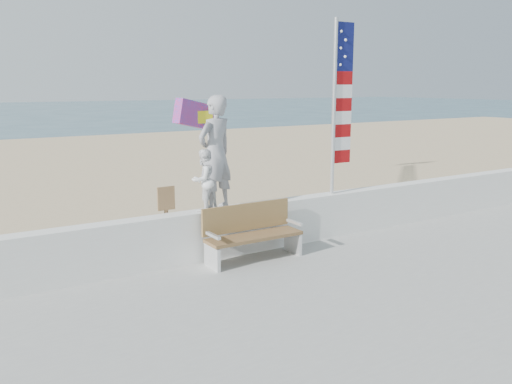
% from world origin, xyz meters
% --- Properties ---
extents(ground, '(220.00, 220.00, 0.00)m').
position_xyz_m(ground, '(0.00, 0.00, 0.00)').
color(ground, '#315363').
rests_on(ground, ground).
extents(sand, '(90.00, 40.00, 0.08)m').
position_xyz_m(sand, '(0.00, 9.00, 0.04)').
color(sand, tan).
rests_on(sand, ground).
extents(seawall, '(30.00, 0.35, 0.90)m').
position_xyz_m(seawall, '(0.00, 2.00, 0.63)').
color(seawall, white).
rests_on(seawall, boardwalk).
extents(adult, '(0.86, 0.69, 2.04)m').
position_xyz_m(adult, '(-0.53, 2.00, 2.10)').
color(adult, gray).
rests_on(adult, seawall).
extents(child, '(0.64, 0.57, 1.10)m').
position_xyz_m(child, '(-0.76, 2.00, 1.63)').
color(child, white).
rests_on(child, seawall).
extents(bench, '(1.80, 0.57, 1.00)m').
position_xyz_m(bench, '(-0.05, 1.55, 0.69)').
color(bench, brown).
rests_on(bench, boardwalk).
extents(flag, '(0.50, 0.08, 3.50)m').
position_xyz_m(flag, '(2.29, 2.00, 2.99)').
color(flag, silver).
rests_on(flag, seawall).
extents(parafoil_kite, '(0.98, 0.44, 0.65)m').
position_xyz_m(parafoil_kite, '(-0.29, 3.22, 2.71)').
color(parafoil_kite, red).
rests_on(parafoil_kite, ground).
extents(sign, '(0.32, 0.07, 1.46)m').
position_xyz_m(sign, '(-1.39, 2.24, 0.94)').
color(sign, brown).
rests_on(sign, sand).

